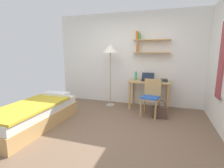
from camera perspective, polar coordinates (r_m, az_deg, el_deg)
ground_plane at (r=3.30m, az=-1.64°, el=-16.34°), size 5.28×5.28×0.00m
wall_back at (r=4.90m, az=6.39°, el=8.40°), size 4.40×0.27×2.60m
bed at (r=3.85m, az=-24.87°, el=-9.49°), size 0.86×1.99×0.54m
desk at (r=4.58m, az=12.56°, el=-0.73°), size 1.05×0.57×0.76m
desk_chair at (r=4.10m, az=13.12°, el=-3.98°), size 0.48×0.46×0.87m
standing_lamp at (r=4.64m, az=-0.59°, el=10.92°), size 0.41×0.41×1.72m
laptop at (r=4.59m, az=12.06°, el=1.79°), size 0.33×0.23×0.21m
water_bottle at (r=4.66m, az=8.08°, el=2.82°), size 0.07×0.07×0.23m
book_stack at (r=4.56m, az=17.35°, el=1.23°), size 0.19×0.26×0.06m
handbag at (r=4.07m, az=15.94°, el=-9.08°), size 0.33×0.11×0.44m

